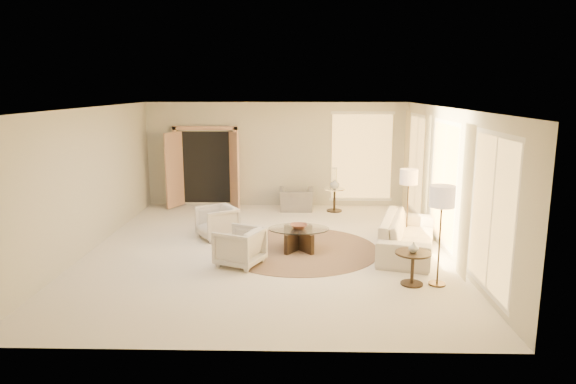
{
  "coord_description": "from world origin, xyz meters",
  "views": [
    {
      "loc": [
        0.64,
        -9.78,
        3.17
      ],
      "look_at": [
        0.4,
        0.4,
        1.1
      ],
      "focal_mm": 32.0,
      "sensor_mm": 36.0,
      "label": 1
    }
  ],
  "objects_px": {
    "accent_chair": "(296,196)",
    "floor_lamp_near": "(409,180)",
    "sofa": "(408,235)",
    "side_vase": "(335,184)",
    "end_vase": "(413,247)",
    "side_table": "(334,198)",
    "armchair_left": "(217,221)",
    "armchair_right": "(240,245)",
    "bowl": "(299,226)",
    "end_table": "(413,262)",
    "coffee_table": "(299,236)",
    "floor_lamp_far": "(442,201)"
  },
  "relations": [
    {
      "from": "accent_chair",
      "to": "floor_lamp_far",
      "type": "distance_m",
      "value": 5.78
    },
    {
      "from": "sofa",
      "to": "floor_lamp_near",
      "type": "height_order",
      "value": "floor_lamp_near"
    },
    {
      "from": "sofa",
      "to": "side_vase",
      "type": "distance_m",
      "value": 3.61
    },
    {
      "from": "sofa",
      "to": "accent_chair",
      "type": "xyz_separation_m",
      "value": [
        -2.21,
        3.47,
        0.03
      ]
    },
    {
      "from": "armchair_left",
      "to": "end_vase",
      "type": "bearing_deg",
      "value": 22.0
    },
    {
      "from": "armchair_left",
      "to": "bowl",
      "type": "xyz_separation_m",
      "value": [
        1.75,
        -0.77,
        0.1
      ]
    },
    {
      "from": "end_vase",
      "to": "side_vase",
      "type": "distance_m",
      "value": 5.17
    },
    {
      "from": "armchair_right",
      "to": "end_table",
      "type": "bearing_deg",
      "value": 97.28
    },
    {
      "from": "armchair_right",
      "to": "floor_lamp_near",
      "type": "height_order",
      "value": "floor_lamp_near"
    },
    {
      "from": "coffee_table",
      "to": "end_vase",
      "type": "xyz_separation_m",
      "value": [
        1.87,
        -1.81,
        0.36
      ]
    },
    {
      "from": "floor_lamp_near",
      "to": "armchair_right",
      "type": "bearing_deg",
      "value": -153.8
    },
    {
      "from": "accent_chair",
      "to": "bowl",
      "type": "distance_m",
      "value": 3.37
    },
    {
      "from": "armchair_right",
      "to": "side_vase",
      "type": "height_order",
      "value": "side_vase"
    },
    {
      "from": "accent_chair",
      "to": "floor_lamp_far",
      "type": "height_order",
      "value": "floor_lamp_far"
    },
    {
      "from": "armchair_right",
      "to": "accent_chair",
      "type": "xyz_separation_m",
      "value": [
        0.99,
        4.3,
        0.0
      ]
    },
    {
      "from": "bowl",
      "to": "side_vase",
      "type": "distance_m",
      "value": 3.42
    },
    {
      "from": "armchair_left",
      "to": "armchair_right",
      "type": "bearing_deg",
      "value": -10.68
    },
    {
      "from": "coffee_table",
      "to": "bowl",
      "type": "distance_m",
      "value": 0.21
    },
    {
      "from": "armchair_left",
      "to": "side_table",
      "type": "height_order",
      "value": "armchair_left"
    },
    {
      "from": "armchair_left",
      "to": "accent_chair",
      "type": "height_order",
      "value": "accent_chair"
    },
    {
      "from": "sofa",
      "to": "armchair_left",
      "type": "distance_m",
      "value": 3.98
    },
    {
      "from": "side_table",
      "to": "end_vase",
      "type": "xyz_separation_m",
      "value": [
        0.94,
        -5.09,
        0.27
      ]
    },
    {
      "from": "accent_chair",
      "to": "floor_lamp_near",
      "type": "relative_size",
      "value": 0.58
    },
    {
      "from": "end_table",
      "to": "floor_lamp_far",
      "type": "bearing_deg",
      "value": -0.15
    },
    {
      "from": "sofa",
      "to": "accent_chair",
      "type": "height_order",
      "value": "accent_chair"
    },
    {
      "from": "coffee_table",
      "to": "side_table",
      "type": "bearing_deg",
      "value": 74.28
    },
    {
      "from": "end_vase",
      "to": "armchair_right",
      "type": "bearing_deg",
      "value": 163.39
    },
    {
      "from": "coffee_table",
      "to": "side_vase",
      "type": "relative_size",
      "value": 4.62
    },
    {
      "from": "end_table",
      "to": "side_vase",
      "type": "height_order",
      "value": "side_vase"
    },
    {
      "from": "coffee_table",
      "to": "bowl",
      "type": "height_order",
      "value": "bowl"
    },
    {
      "from": "end_vase",
      "to": "side_table",
      "type": "bearing_deg",
      "value": 100.49
    },
    {
      "from": "sofa",
      "to": "end_vase",
      "type": "relative_size",
      "value": 14.21
    },
    {
      "from": "armchair_right",
      "to": "floor_lamp_far",
      "type": "distance_m",
      "value": 3.61
    },
    {
      "from": "armchair_left",
      "to": "end_table",
      "type": "relative_size",
      "value": 1.3
    },
    {
      "from": "sofa",
      "to": "armchair_right",
      "type": "bearing_deg",
      "value": 120.19
    },
    {
      "from": "bowl",
      "to": "end_table",
      "type": "bearing_deg",
      "value": -44.07
    },
    {
      "from": "armchair_right",
      "to": "side_table",
      "type": "height_order",
      "value": "armchair_right"
    },
    {
      "from": "coffee_table",
      "to": "end_vase",
      "type": "distance_m",
      "value": 2.62
    },
    {
      "from": "sofa",
      "to": "end_table",
      "type": "distance_m",
      "value": 1.73
    },
    {
      "from": "floor_lamp_far",
      "to": "side_vase",
      "type": "height_order",
      "value": "floor_lamp_far"
    },
    {
      "from": "end_table",
      "to": "side_table",
      "type": "xyz_separation_m",
      "value": [
        -0.94,
        5.09,
        -0.01
      ]
    },
    {
      "from": "floor_lamp_near",
      "to": "end_vase",
      "type": "relative_size",
      "value": 8.87
    },
    {
      "from": "armchair_left",
      "to": "floor_lamp_far",
      "type": "relative_size",
      "value": 0.46
    },
    {
      "from": "floor_lamp_near",
      "to": "side_vase",
      "type": "xyz_separation_m",
      "value": [
        -1.36,
        2.57,
        -0.56
      ]
    },
    {
      "from": "sofa",
      "to": "armchair_right",
      "type": "xyz_separation_m",
      "value": [
        -3.2,
        -0.83,
        0.03
      ]
    },
    {
      "from": "side_table",
      "to": "floor_lamp_far",
      "type": "bearing_deg",
      "value": -75.08
    },
    {
      "from": "armchair_right",
      "to": "side_table",
      "type": "bearing_deg",
      "value": 178.59
    },
    {
      "from": "armchair_left",
      "to": "floor_lamp_near",
      "type": "height_order",
      "value": "floor_lamp_near"
    },
    {
      "from": "bowl",
      "to": "side_vase",
      "type": "bearing_deg",
      "value": 74.28
    },
    {
      "from": "side_vase",
      "to": "bowl",
      "type": "bearing_deg",
      "value": -105.72
    }
  ]
}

